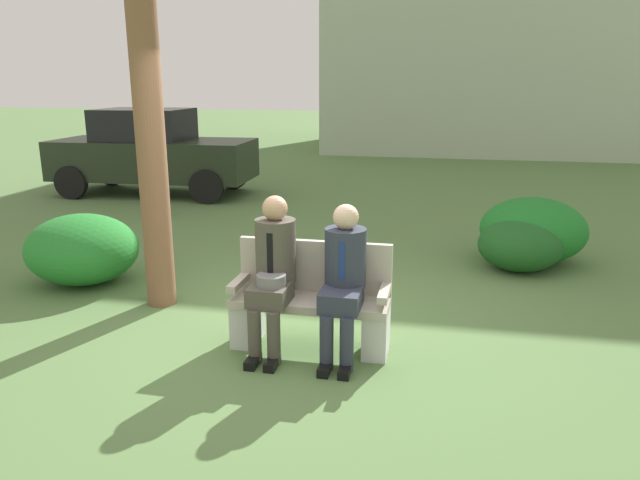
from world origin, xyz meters
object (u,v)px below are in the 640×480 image
(park_bench, at_px, (312,302))
(street_lamp, at_px, (158,75))
(seated_man_left, at_px, (273,267))
(building_backdrop, at_px, (535,1))
(shrub_near_bench, at_px, (533,230))
(shrub_far_lawn, at_px, (520,245))
(shrub_mid_lawn, at_px, (82,249))
(parked_car_near, at_px, (152,152))
(seated_man_right, at_px, (343,274))

(park_bench, xyz_separation_m, street_lamp, (-3.51, 4.44, 1.90))
(seated_man_left, relative_size, building_backdrop, 0.10)
(park_bench, relative_size, street_lamp, 0.35)
(park_bench, distance_m, building_backdrop, 18.04)
(park_bench, height_order, street_lamp, street_lamp)
(park_bench, xyz_separation_m, shrub_near_bench, (2.17, 2.98, 0.01))
(shrub_far_lawn, bearing_deg, park_bench, -127.63)
(shrub_mid_lawn, relative_size, shrub_far_lawn, 1.27)
(parked_car_near, bearing_deg, seated_man_right, -52.19)
(seated_man_left, xyz_separation_m, shrub_far_lawn, (2.28, 2.69, -0.42))
(seated_man_left, distance_m, parked_car_near, 7.74)
(seated_man_right, height_order, parked_car_near, parked_car_near)
(street_lamp, xyz_separation_m, building_backdrop, (7.17, 12.68, 2.44))
(shrub_mid_lawn, height_order, street_lamp, street_lamp)
(shrub_mid_lawn, distance_m, building_backdrop, 17.86)
(shrub_mid_lawn, relative_size, building_backdrop, 0.09)
(building_backdrop, bearing_deg, shrub_mid_lawn, -112.17)
(seated_man_right, xyz_separation_m, shrub_far_lawn, (1.69, 2.69, -0.40))
(street_lamp, bearing_deg, shrub_far_lawn, -18.84)
(shrub_mid_lawn, relative_size, street_lamp, 0.33)
(seated_man_right, xyz_separation_m, street_lamp, (-3.80, 4.56, 1.59))
(shrub_mid_lawn, distance_m, street_lamp, 3.91)
(shrub_near_bench, xyz_separation_m, building_backdrop, (1.49, 14.15, 4.33))
(seated_man_left, height_order, seated_man_right, seated_man_left)
(park_bench, height_order, shrub_mid_lawn, park_bench)
(street_lamp, bearing_deg, building_backdrop, 60.52)
(shrub_far_lawn, distance_m, street_lamp, 6.13)
(seated_man_left, height_order, shrub_mid_lawn, seated_man_left)
(seated_man_right, bearing_deg, seated_man_left, -179.91)
(shrub_far_lawn, height_order, parked_car_near, parked_car_near)
(shrub_mid_lawn, xyz_separation_m, street_lamp, (-0.63, 3.36, 1.91))
(seated_man_right, height_order, building_backdrop, building_backdrop)
(building_backdrop, bearing_deg, shrub_near_bench, -96.00)
(seated_man_right, height_order, shrub_near_bench, seated_man_right)
(seated_man_right, distance_m, shrub_mid_lawn, 3.40)
(park_bench, xyz_separation_m, seated_man_left, (-0.30, -0.12, 0.33))
(shrub_near_bench, bearing_deg, seated_man_right, -121.26)
(seated_man_left, bearing_deg, parked_car_near, 124.35)
(seated_man_left, distance_m, shrub_far_lawn, 3.55)
(shrub_near_bench, distance_m, street_lamp, 6.17)
(shrub_far_lawn, bearing_deg, shrub_near_bench, 64.70)
(shrub_near_bench, relative_size, street_lamp, 0.34)
(parked_car_near, xyz_separation_m, street_lamp, (1.16, -1.82, 1.46))
(seated_man_right, bearing_deg, shrub_far_lawn, 57.89)
(seated_man_right, relative_size, shrub_near_bench, 0.97)
(parked_car_near, xyz_separation_m, building_backdrop, (8.32, 10.86, 3.90))
(street_lamp, bearing_deg, shrub_mid_lawn, -79.33)
(seated_man_left, relative_size, parked_car_near, 0.33)
(shrub_far_lawn, xyz_separation_m, parked_car_near, (-6.64, 3.70, 0.53))
(shrub_mid_lawn, distance_m, parked_car_near, 5.50)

